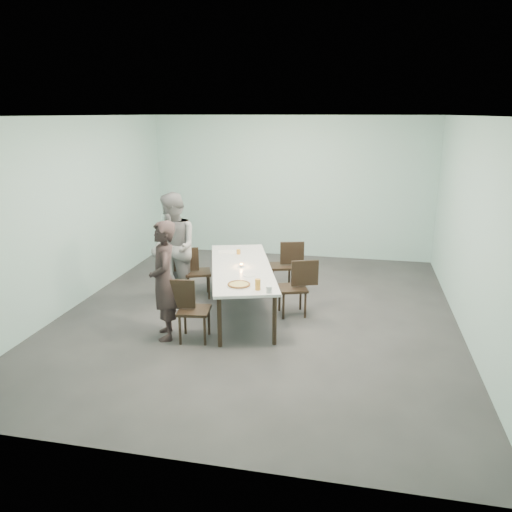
% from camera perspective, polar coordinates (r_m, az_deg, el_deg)
% --- Properties ---
extents(ground, '(7.00, 7.00, 0.00)m').
position_cam_1_polar(ground, '(7.87, 0.26, -6.67)').
color(ground, '#333335').
rests_on(ground, ground).
extents(room_shell, '(6.02, 7.02, 3.01)m').
position_cam_1_polar(room_shell, '(7.33, 0.28, 8.09)').
color(room_shell, '#AAD7D3').
rests_on(room_shell, ground).
extents(table, '(1.62, 2.75, 0.75)m').
position_cam_1_polar(table, '(7.76, -1.68, -1.57)').
color(table, white).
rests_on(table, ground).
extents(chair_near_left, '(0.64, 0.47, 0.87)m').
position_cam_1_polar(chair_near_left, '(6.92, -7.76, -5.63)').
color(chair_near_left, black).
rests_on(chair_near_left, ground).
extents(chair_far_left, '(0.65, 0.54, 0.87)m').
position_cam_1_polar(chair_far_left, '(8.51, -7.21, -1.44)').
color(chair_far_left, black).
rests_on(chair_far_left, ground).
extents(chair_near_right, '(0.65, 0.54, 0.87)m').
position_cam_1_polar(chair_near_right, '(7.74, 4.78, -3.17)').
color(chair_near_right, black).
rests_on(chair_near_right, ground).
extents(chair_far_right, '(0.65, 0.52, 0.87)m').
position_cam_1_polar(chair_far_right, '(8.82, 3.42, -0.72)').
color(chair_far_right, black).
rests_on(chair_far_right, ground).
extents(diner_near, '(0.61, 0.72, 1.66)m').
position_cam_1_polar(diner_near, '(6.94, -10.47, -2.79)').
color(diner_near, black).
rests_on(diner_near, ground).
extents(diner_far, '(1.10, 1.11, 1.81)m').
position_cam_1_polar(diner_far, '(8.32, -9.41, 0.95)').
color(diner_far, gray).
rests_on(diner_far, ground).
extents(pizza, '(0.34, 0.34, 0.04)m').
position_cam_1_polar(pizza, '(6.86, -1.96, -3.30)').
color(pizza, white).
rests_on(pizza, table).
extents(side_plate, '(0.18, 0.18, 0.01)m').
position_cam_1_polar(side_plate, '(7.30, -0.79, -2.21)').
color(side_plate, white).
rests_on(side_plate, table).
extents(beer_glass, '(0.08, 0.08, 0.15)m').
position_cam_1_polar(beer_glass, '(6.69, 0.20, -3.28)').
color(beer_glass, orange).
rests_on(beer_glass, table).
extents(water_tumbler, '(0.08, 0.08, 0.09)m').
position_cam_1_polar(water_tumbler, '(6.60, 1.48, -3.85)').
color(water_tumbler, silver).
rests_on(water_tumbler, table).
extents(tealight, '(0.06, 0.06, 0.05)m').
position_cam_1_polar(tealight, '(7.70, -1.68, -1.11)').
color(tealight, silver).
rests_on(tealight, table).
extents(amber_tumbler, '(0.07, 0.07, 0.08)m').
position_cam_1_polar(amber_tumbler, '(8.39, -2.01, 0.49)').
color(amber_tumbler, orange).
rests_on(amber_tumbler, table).
extents(menu, '(0.35, 0.30, 0.01)m').
position_cam_1_polar(menu, '(8.54, -3.32, 0.48)').
color(menu, silver).
rests_on(menu, table).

